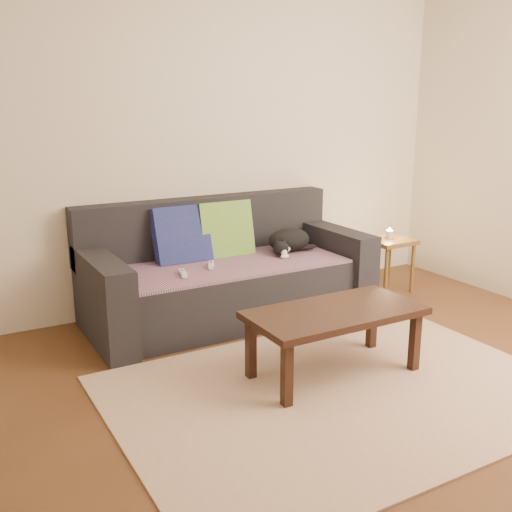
# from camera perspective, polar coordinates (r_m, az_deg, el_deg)

# --- Properties ---
(ground) EXTENTS (4.50, 4.50, 0.00)m
(ground) POSITION_cam_1_polar(r_m,az_deg,el_deg) (3.40, 9.54, -13.67)
(ground) COLOR brown
(ground) RESTS_ON ground
(back_wall) EXTENTS (4.50, 0.04, 2.60)m
(back_wall) POSITION_cam_1_polar(r_m,az_deg,el_deg) (4.72, -5.42, 10.95)
(back_wall) COLOR beige
(back_wall) RESTS_ON ground
(sofa) EXTENTS (2.10, 0.94, 0.87)m
(sofa) POSITION_cam_1_polar(r_m,az_deg,el_deg) (4.51, -2.88, -2.00)
(sofa) COLOR #232328
(sofa) RESTS_ON ground
(throw_blanket) EXTENTS (1.66, 0.74, 0.02)m
(throw_blanket) POSITION_cam_1_polar(r_m,az_deg,el_deg) (4.40, -2.36, -0.79)
(throw_blanket) COLOR #392749
(throw_blanket) RESTS_ON sofa
(cushion_navy) EXTENTS (0.42, 0.22, 0.43)m
(cushion_navy) POSITION_cam_1_polar(r_m,az_deg,el_deg) (4.47, -7.12, 1.99)
(cushion_navy) COLOR navy
(cushion_navy) RESTS_ON throw_blanket
(cushion_green) EXTENTS (0.43, 0.20, 0.45)m
(cushion_green) POSITION_cam_1_polar(r_m,az_deg,el_deg) (4.61, -2.95, 2.49)
(cushion_green) COLOR #0E5D43
(cushion_green) RESTS_ON throw_blanket
(cat) EXTENTS (0.42, 0.33, 0.18)m
(cat) POSITION_cam_1_polar(r_m,az_deg,el_deg) (4.71, 3.12, 1.46)
(cat) COLOR black
(cat) RESTS_ON throw_blanket
(wii_remote_a) EXTENTS (0.07, 0.15, 0.03)m
(wii_remote_a) POSITION_cam_1_polar(r_m,az_deg,el_deg) (4.11, -6.98, -1.64)
(wii_remote_a) COLOR white
(wii_remote_a) RESTS_ON throw_blanket
(wii_remote_b) EXTENTS (0.10, 0.15, 0.03)m
(wii_remote_b) POSITION_cam_1_polar(r_m,az_deg,el_deg) (4.29, -4.29, -0.86)
(wii_remote_b) COLOR white
(wii_remote_b) RESTS_ON throw_blanket
(side_table) EXTENTS (0.37, 0.37, 0.46)m
(side_table) POSITION_cam_1_polar(r_m,az_deg,el_deg) (5.22, 12.52, 0.77)
(side_table) COLOR brown
(side_table) RESTS_ON ground
(candle) EXTENTS (0.06, 0.06, 0.09)m
(candle) POSITION_cam_1_polar(r_m,az_deg,el_deg) (5.20, 12.59, 2.03)
(candle) COLOR beige
(candle) RESTS_ON side_table
(rug) EXTENTS (2.50, 1.80, 0.01)m
(rug) POSITION_cam_1_polar(r_m,az_deg,el_deg) (3.50, 7.97, -12.61)
(rug) COLOR tan
(rug) RESTS_ON ground
(coffee_table) EXTENTS (1.04, 0.52, 0.41)m
(coffee_table) POSITION_cam_1_polar(r_m,az_deg,el_deg) (3.56, 7.53, -5.86)
(coffee_table) COLOR #311B13
(coffee_table) RESTS_ON rug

